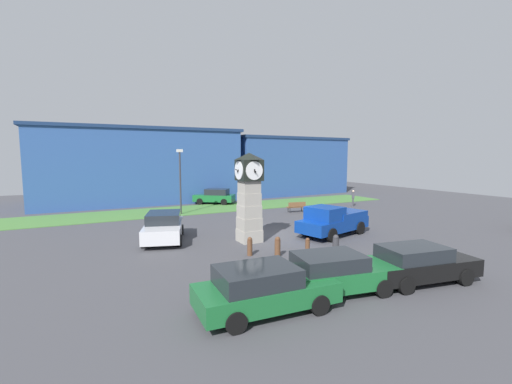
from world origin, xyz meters
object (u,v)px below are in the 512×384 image
at_px(pedestrian_near_bench, 353,197).
at_px(bollard_end_row, 250,246).
at_px(clock_tower, 249,196).
at_px(bench, 296,206).
at_px(pickup_truck, 333,220).
at_px(car_near_tower, 334,272).
at_px(car_silver_hatch, 215,196).
at_px(street_lamp_near_road, 180,176).
at_px(bollard_near_tower, 336,245).
at_px(car_by_building, 418,263).
at_px(car_far_lot, 164,227).
at_px(bollard_far_row, 278,247).
at_px(bollard_mid_row, 307,247).
at_px(car_navy_sedan, 264,288).

bearing_deg(pedestrian_near_bench, bollard_end_row, -147.94).
height_order(clock_tower, bench, clock_tower).
bearing_deg(pickup_truck, car_near_tower, -129.62).
distance_m(car_silver_hatch, street_lamp_near_road, 7.00).
height_order(bollard_near_tower, pedestrian_near_bench, pedestrian_near_bench).
relative_size(bollard_near_tower, car_silver_hatch, 0.25).
bearing_deg(car_silver_hatch, clock_tower, -103.51).
distance_m(car_by_building, pedestrian_near_bench, 20.25).
height_order(clock_tower, bollard_near_tower, clock_tower).
relative_size(car_by_building, pedestrian_near_bench, 2.99).
height_order(car_by_building, car_far_lot, car_far_lot).
xyz_separation_m(clock_tower, street_lamp_near_road, (-1.06, 10.77, 0.54)).
height_order(car_near_tower, car_silver_hatch, car_silver_hatch).
xyz_separation_m(bollard_far_row, street_lamp_near_road, (-0.97, 14.05, 2.68)).
relative_size(bollard_end_row, car_by_building, 0.20).
distance_m(bollard_mid_row, car_far_lot, 8.43).
distance_m(bollard_far_row, car_far_lot, 7.15).
bearing_deg(clock_tower, bollard_near_tower, -60.66).
bearing_deg(pedestrian_near_bench, car_by_building, -126.30).
xyz_separation_m(car_far_lot, street_lamp_near_road, (3.22, 8.27, 2.37)).
bearing_deg(pedestrian_near_bench, car_silver_hatch, 146.00).
bearing_deg(bollard_mid_row, car_far_lot, 131.65).
distance_m(clock_tower, car_navy_sedan, 9.04).
height_order(bollard_near_tower, car_silver_hatch, car_silver_hatch).
xyz_separation_m(bollard_end_row, car_silver_hatch, (4.88, 17.81, 0.31)).
relative_size(car_far_lot, pedestrian_near_bench, 3.12).
xyz_separation_m(car_silver_hatch, pedestrian_near_bench, (11.34, -7.65, 0.10)).
bearing_deg(car_silver_hatch, bollard_end_row, -105.33).
bearing_deg(street_lamp_near_road, pedestrian_near_bench, -10.90).
bearing_deg(pedestrian_near_bench, car_navy_sedan, -139.55).
bearing_deg(pickup_truck, bollard_near_tower, -128.13).
xyz_separation_m(pickup_truck, bench, (2.82, 8.15, -0.40)).
distance_m(bollard_near_tower, bollard_far_row, 2.86).
xyz_separation_m(bollard_far_row, car_near_tower, (-0.45, -4.70, 0.24)).
bearing_deg(pedestrian_near_bench, bench, -176.02).
bearing_deg(clock_tower, car_silver_hatch, 76.49).
relative_size(bollard_mid_row, pedestrian_near_bench, 0.57).
bearing_deg(bench, car_far_lot, -159.23).
xyz_separation_m(bollard_near_tower, pedestrian_near_bench, (12.51, 12.15, 0.35)).
relative_size(bollard_end_row, bench, 0.56).
bearing_deg(car_near_tower, car_navy_sedan, -177.30).
distance_m(bollard_near_tower, pedestrian_near_bench, 17.44).
bearing_deg(car_by_building, street_lamp_near_road, 101.89).
xyz_separation_m(bollard_near_tower, street_lamp_near_road, (-3.57, 15.24, 2.65)).
relative_size(car_silver_hatch, pickup_truck, 0.82).
xyz_separation_m(car_navy_sedan, car_far_lot, (-0.78, 10.62, 0.06)).
height_order(bollard_far_row, bench, bollard_far_row).
xyz_separation_m(bollard_far_row, car_far_lot, (-4.19, 5.78, 0.31)).
relative_size(bollard_mid_row, bollard_far_row, 0.89).
bearing_deg(car_near_tower, bollard_far_row, 84.51).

